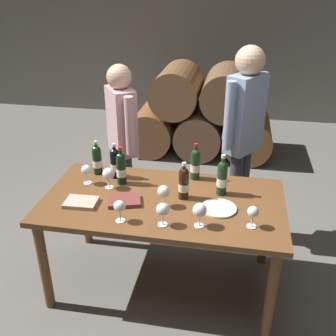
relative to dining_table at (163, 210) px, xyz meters
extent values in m
plane|color=#66635E|center=(0.00, 0.00, -0.67)|extent=(14.00, 14.00, 0.00)
cube|color=gray|center=(0.00, 4.20, 0.73)|extent=(10.00, 0.24, 2.80)
cylinder|color=brown|center=(-0.63, 2.60, -0.37)|extent=(0.60, 0.90, 0.60)
cylinder|color=brown|center=(0.00, 2.60, -0.37)|extent=(0.60, 0.90, 0.60)
cylinder|color=brown|center=(0.63, 2.60, -0.37)|extent=(0.60, 0.90, 0.60)
cylinder|color=brown|center=(-0.32, 2.60, 0.18)|extent=(0.60, 0.90, 0.60)
cylinder|color=brown|center=(0.32, 2.60, 0.18)|extent=(0.60, 0.90, 0.60)
cube|color=brown|center=(0.00, 0.00, 0.07)|extent=(1.70, 0.90, 0.04)
cylinder|color=brown|center=(-0.77, -0.39, -0.31)|extent=(0.07, 0.07, 0.72)
cylinder|color=brown|center=(0.77, -0.39, -0.31)|extent=(0.07, 0.07, 0.72)
cylinder|color=brown|center=(-0.77, 0.39, -0.31)|extent=(0.07, 0.07, 0.72)
cylinder|color=brown|center=(0.77, 0.39, -0.31)|extent=(0.07, 0.07, 0.72)
cylinder|color=black|center=(-0.59, 0.30, 0.19)|extent=(0.07, 0.07, 0.19)
sphere|color=black|center=(-0.59, 0.30, 0.29)|extent=(0.07, 0.07, 0.07)
cylinder|color=black|center=(-0.59, 0.30, 0.32)|extent=(0.03, 0.03, 0.06)
cylinder|color=tan|center=(-0.59, 0.30, 0.36)|extent=(0.03, 0.03, 0.02)
cylinder|color=silver|center=(-0.59, 0.30, 0.18)|extent=(0.07, 0.07, 0.06)
cylinder|color=#19381E|center=(0.40, 0.15, 0.20)|extent=(0.07, 0.07, 0.22)
sphere|color=#19381E|center=(0.40, 0.15, 0.31)|extent=(0.07, 0.07, 0.07)
cylinder|color=#19381E|center=(0.40, 0.15, 0.34)|extent=(0.03, 0.03, 0.07)
cylinder|color=silver|center=(0.40, 0.15, 0.39)|extent=(0.03, 0.03, 0.02)
cylinder|color=silver|center=(0.40, 0.15, 0.19)|extent=(0.07, 0.07, 0.07)
cylinder|color=black|center=(-0.43, 0.27, 0.19)|extent=(0.07, 0.07, 0.20)
sphere|color=black|center=(-0.43, 0.27, 0.30)|extent=(0.07, 0.07, 0.07)
cylinder|color=black|center=(-0.43, 0.27, 0.32)|extent=(0.03, 0.03, 0.06)
cylinder|color=silver|center=(-0.43, 0.27, 0.36)|extent=(0.03, 0.03, 0.02)
cylinder|color=silver|center=(-0.43, 0.27, 0.18)|extent=(0.07, 0.07, 0.06)
cylinder|color=black|center=(-0.35, 0.18, 0.20)|extent=(0.07, 0.07, 0.21)
sphere|color=black|center=(-0.35, 0.18, 0.31)|extent=(0.07, 0.07, 0.07)
cylinder|color=black|center=(-0.35, 0.18, 0.33)|extent=(0.03, 0.03, 0.07)
cylinder|color=#B21E23|center=(-0.35, 0.18, 0.38)|extent=(0.03, 0.03, 0.02)
cylinder|color=silver|center=(-0.35, 0.18, 0.19)|extent=(0.07, 0.07, 0.06)
cylinder|color=#19381E|center=(0.18, 0.35, 0.19)|extent=(0.07, 0.07, 0.21)
sphere|color=#19381E|center=(0.18, 0.35, 0.30)|extent=(0.07, 0.07, 0.07)
cylinder|color=#19381E|center=(0.18, 0.35, 0.33)|extent=(0.03, 0.03, 0.06)
cylinder|color=#B21E23|center=(0.18, 0.35, 0.37)|extent=(0.03, 0.03, 0.02)
cylinder|color=silver|center=(0.18, 0.35, 0.18)|extent=(0.07, 0.07, 0.06)
cylinder|color=black|center=(0.14, 0.05, 0.19)|extent=(0.07, 0.07, 0.19)
sphere|color=black|center=(0.14, 0.05, 0.29)|extent=(0.07, 0.07, 0.07)
cylinder|color=black|center=(0.14, 0.05, 0.32)|extent=(0.03, 0.03, 0.06)
cylinder|color=silver|center=(0.14, 0.05, 0.36)|extent=(0.03, 0.03, 0.02)
cylinder|color=silver|center=(0.14, 0.05, 0.18)|extent=(0.07, 0.07, 0.06)
cylinder|color=white|center=(0.61, -0.22, 0.09)|extent=(0.06, 0.06, 0.00)
cylinder|color=white|center=(0.61, -0.22, 0.13)|extent=(0.01, 0.01, 0.07)
sphere|color=white|center=(0.61, -0.22, 0.20)|extent=(0.07, 0.07, 0.07)
cylinder|color=white|center=(0.02, -0.09, 0.09)|extent=(0.06, 0.06, 0.00)
cylinder|color=white|center=(0.02, -0.09, 0.13)|extent=(0.01, 0.01, 0.07)
sphere|color=white|center=(0.02, -0.09, 0.21)|extent=(0.08, 0.08, 0.08)
cylinder|color=white|center=(0.06, -0.31, 0.09)|extent=(0.06, 0.06, 0.00)
cylinder|color=white|center=(0.06, -0.31, 0.13)|extent=(0.01, 0.01, 0.07)
sphere|color=white|center=(0.06, -0.31, 0.21)|extent=(0.08, 0.08, 0.08)
cylinder|color=white|center=(0.29, -0.28, 0.09)|extent=(0.06, 0.06, 0.00)
cylinder|color=white|center=(0.29, -0.28, 0.13)|extent=(0.01, 0.01, 0.07)
sphere|color=white|center=(0.29, -0.28, 0.21)|extent=(0.09, 0.09, 0.09)
cylinder|color=white|center=(-0.22, -0.31, 0.09)|extent=(0.06, 0.06, 0.00)
cylinder|color=white|center=(-0.22, -0.31, 0.13)|extent=(0.01, 0.01, 0.07)
sphere|color=white|center=(-0.22, -0.31, 0.20)|extent=(0.08, 0.08, 0.08)
cylinder|color=white|center=(-0.42, 0.09, 0.09)|extent=(0.06, 0.06, 0.00)
cylinder|color=white|center=(-0.42, 0.09, 0.13)|extent=(0.01, 0.01, 0.07)
sphere|color=white|center=(-0.42, 0.09, 0.21)|extent=(0.09, 0.09, 0.09)
cylinder|color=white|center=(-0.61, 0.13, 0.09)|extent=(0.06, 0.06, 0.00)
cylinder|color=white|center=(-0.61, 0.13, 0.13)|extent=(0.01, 0.01, 0.07)
sphere|color=white|center=(-0.61, 0.13, 0.20)|extent=(0.08, 0.08, 0.08)
cube|color=brown|center=(-0.25, -0.09, 0.11)|extent=(0.26, 0.22, 0.03)
cube|color=#B2A893|center=(-0.54, -0.16, 0.11)|extent=(0.23, 0.17, 0.03)
cylinder|color=white|center=(0.40, -0.06, 0.10)|extent=(0.24, 0.24, 0.01)
cylinder|color=#383842|center=(0.56, 0.79, -0.24)|extent=(0.11, 0.11, 0.85)
cylinder|color=#383842|center=(0.50, 0.71, -0.24)|extent=(0.11, 0.11, 0.85)
cube|color=#8499BC|center=(0.53, 0.75, 0.51)|extent=(0.33, 0.37, 0.64)
cylinder|color=#8499BC|center=(0.65, 0.92, 0.54)|extent=(0.08, 0.08, 0.54)
cylinder|color=#8499BC|center=(0.41, 0.58, 0.54)|extent=(0.08, 0.08, 0.54)
sphere|color=tan|center=(0.53, 0.75, 0.93)|extent=(0.23, 0.23, 0.23)
cylinder|color=#383842|center=(-0.53, 0.77, -0.28)|extent=(0.11, 0.11, 0.77)
cylinder|color=#383842|center=(-0.47, 0.67, -0.28)|extent=(0.11, 0.11, 0.77)
cube|color=#CC9EA8|center=(-0.50, 0.72, 0.39)|extent=(0.33, 0.37, 0.58)
cylinder|color=#CC9EA8|center=(-0.62, 0.89, 0.42)|extent=(0.08, 0.08, 0.49)
cylinder|color=#CC9EA8|center=(-0.38, 0.55, 0.42)|extent=(0.08, 0.08, 0.49)
sphere|color=tan|center=(-0.50, 0.72, 0.77)|extent=(0.21, 0.21, 0.21)
camera|label=1|loc=(0.46, -2.32, 1.52)|focal=41.73mm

